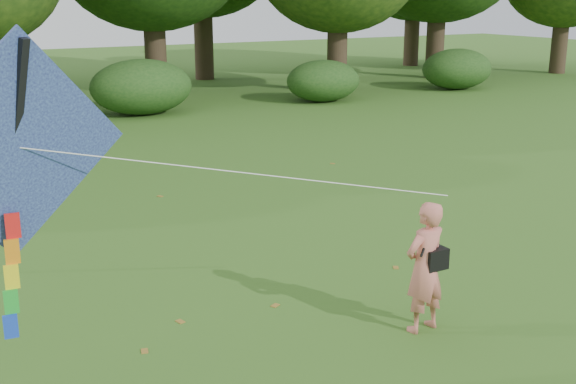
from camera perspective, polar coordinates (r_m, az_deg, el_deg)
ground at (r=8.63m, az=8.43°, el=-12.52°), size 100.00×100.00×0.00m
man_kite_flyer at (r=8.92m, az=10.75°, el=-5.86°), size 0.65×0.47×1.65m
crossbody_bag at (r=8.94m, az=11.49°, el=-5.12°), size 0.43×0.20×0.68m
flying_kite at (r=7.30m, az=-20.61°, el=2.97°), size 5.79×1.18×3.08m
shrub_band at (r=24.10m, az=-19.74°, el=7.01°), size 39.15×3.22×1.88m
fallen_leaves at (r=11.89m, az=-6.62°, el=-4.41°), size 9.62×10.96×0.01m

